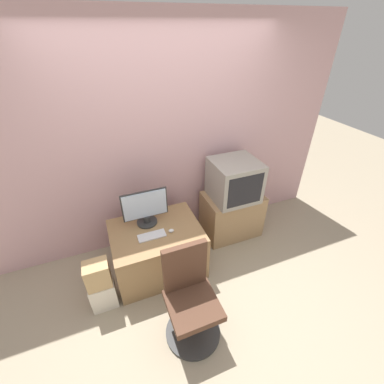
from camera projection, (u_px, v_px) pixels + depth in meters
name	position (u px, v px, depth m)	size (l,w,h in m)	color
ground_plane	(210.00, 310.00, 2.62)	(12.00, 12.00, 0.00)	tan
wall_back	(165.00, 144.00, 2.93)	(4.40, 0.05, 2.60)	#CC9EA3
desk	(158.00, 249.00, 2.94)	(0.97, 0.74, 0.58)	#937047
side_stand	(231.00, 214.00, 3.45)	(0.74, 0.49, 0.61)	#A37F56
main_monitor	(145.00, 208.00, 2.77)	(0.50, 0.23, 0.42)	#2D2D2D
keyboard	(152.00, 236.00, 2.69)	(0.29, 0.12, 0.01)	silver
mouse	(171.00, 231.00, 2.74)	(0.06, 0.04, 0.04)	silver
crt_tv	(234.00, 180.00, 3.11)	(0.55, 0.52, 0.50)	gray
office_chair	(191.00, 301.00, 2.26)	(0.51, 0.51, 0.97)	#333333
cardboard_box_lower	(103.00, 294.00, 2.60)	(0.25, 0.20, 0.32)	beige
cardboard_box_upper	(97.00, 274.00, 2.44)	(0.23, 0.18, 0.27)	tan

